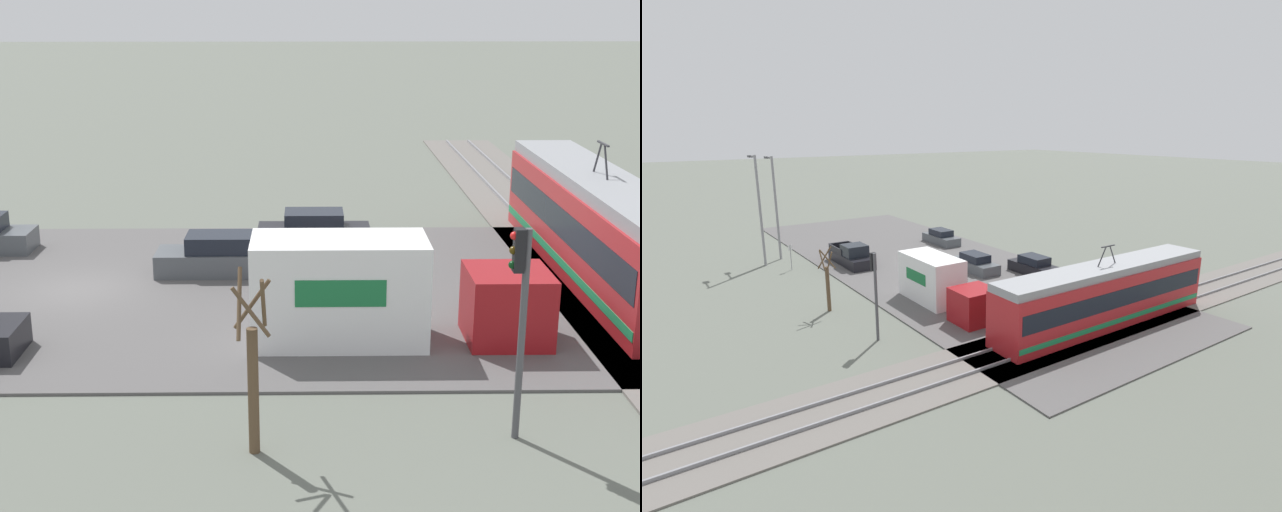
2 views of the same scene
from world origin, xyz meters
TOP-DOWN VIEW (x-y plane):
  - ground_plane at (0.00, 0.00)m, footprint 320.00×320.00m
  - road_surface at (0.00, 0.00)m, footprint 16.11×46.31m
  - rail_bed at (0.00, 17.77)m, footprint 62.39×4.40m
  - light_rail_tram at (-1.52, 17.77)m, footprint 15.36×2.60m
  - box_truck at (4.64, 9.74)m, footprint 2.37×8.38m
  - sedan_car_0 at (-5.10, 7.97)m, footprint 1.76×4.35m
  - sedan_car_2 at (-1.82, 4.64)m, footprint 1.71×4.51m
  - traffic_light_pole at (10.36, 12.28)m, footprint 0.28×0.47m
  - street_tree at (10.93, 6.53)m, footprint 0.98×0.82m

SIDE VIEW (x-z plane):
  - ground_plane at x=0.00m, z-range 0.00..0.00m
  - road_surface at x=0.00m, z-range 0.00..0.08m
  - rail_bed at x=0.00m, z-range -0.06..0.16m
  - sedan_car_2 at x=-1.82m, z-range -0.04..1.37m
  - sedan_car_0 at x=-5.10m, z-range -0.05..1.39m
  - box_truck at x=4.64m, z-range -0.04..2.98m
  - light_rail_tram at x=-1.52m, z-range -0.54..4.11m
  - street_tree at x=10.93m, z-range -0.19..3.92m
  - traffic_light_pole at x=10.36m, z-range 0.74..5.61m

